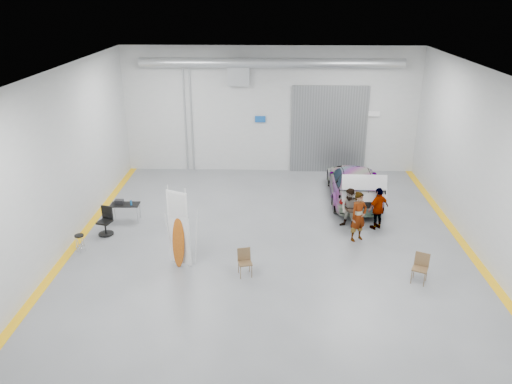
{
  "coord_description": "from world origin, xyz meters",
  "views": [
    {
      "loc": [
        -0.03,
        -15.43,
        8.34
      ],
      "look_at": [
        -0.51,
        1.37,
        1.5
      ],
      "focal_mm": 35.0,
      "sensor_mm": 36.0,
      "label": 1
    }
  ],
  "objects_px": {
    "folding_chair_near": "(245,268)",
    "person_b": "(350,209)",
    "person_a": "(359,216)",
    "work_table": "(124,204)",
    "folding_chair_far": "(419,274)",
    "office_chair": "(105,223)",
    "shop_stool": "(80,243)",
    "surfboard_display": "(181,235)",
    "sedan_car": "(354,183)",
    "person_c": "(378,208)"
  },
  "relations": [
    {
      "from": "person_a",
      "to": "surfboard_display",
      "type": "relative_size",
      "value": 0.67
    },
    {
      "from": "person_c",
      "to": "shop_stool",
      "type": "xyz_separation_m",
      "value": [
        -10.47,
        -2.11,
        -0.5
      ]
    },
    {
      "from": "person_b",
      "to": "person_a",
      "type": "bearing_deg",
      "value": -46.34
    },
    {
      "from": "person_b",
      "to": "surfboard_display",
      "type": "height_order",
      "value": "surfboard_display"
    },
    {
      "from": "sedan_car",
      "to": "person_a",
      "type": "distance_m",
      "value": 3.78
    },
    {
      "from": "shop_stool",
      "to": "folding_chair_far",
      "type": "bearing_deg",
      "value": -8.24
    },
    {
      "from": "work_table",
      "to": "office_chair",
      "type": "distance_m",
      "value": 1.26
    },
    {
      "from": "sedan_car",
      "to": "shop_stool",
      "type": "xyz_separation_m",
      "value": [
        -10.01,
        -4.92,
        -0.41
      ]
    },
    {
      "from": "sedan_car",
      "to": "shop_stool",
      "type": "relative_size",
      "value": 7.87
    },
    {
      "from": "person_a",
      "to": "work_table",
      "type": "height_order",
      "value": "person_a"
    },
    {
      "from": "person_a",
      "to": "shop_stool",
      "type": "relative_size",
      "value": 2.88
    },
    {
      "from": "folding_chair_near",
      "to": "folding_chair_far",
      "type": "xyz_separation_m",
      "value": [
        5.34,
        -0.25,
        0.02
      ]
    },
    {
      "from": "person_c",
      "to": "office_chair",
      "type": "relative_size",
      "value": 1.58
    },
    {
      "from": "folding_chair_near",
      "to": "folding_chair_far",
      "type": "bearing_deg",
      "value": -16.14
    },
    {
      "from": "folding_chair_near",
      "to": "person_a",
      "type": "bearing_deg",
      "value": 19.4
    },
    {
      "from": "person_a",
      "to": "shop_stool",
      "type": "bearing_deg",
      "value": 154.93
    },
    {
      "from": "person_a",
      "to": "sedan_car",
      "type": "bearing_deg",
      "value": 51.6
    },
    {
      "from": "person_b",
      "to": "surfboard_display",
      "type": "xyz_separation_m",
      "value": [
        -5.78,
        -2.97,
        0.33
      ]
    },
    {
      "from": "person_c",
      "to": "folding_chair_near",
      "type": "bearing_deg",
      "value": 2.96
    },
    {
      "from": "sedan_car",
      "to": "person_b",
      "type": "relative_size",
      "value": 3.18
    },
    {
      "from": "person_a",
      "to": "office_chair",
      "type": "bearing_deg",
      "value": 146.78
    },
    {
      "from": "person_c",
      "to": "surfboard_display",
      "type": "height_order",
      "value": "surfboard_display"
    },
    {
      "from": "folding_chair_far",
      "to": "folding_chair_near",
      "type": "bearing_deg",
      "value": -156.54
    },
    {
      "from": "work_table",
      "to": "office_chair",
      "type": "relative_size",
      "value": 1.06
    },
    {
      "from": "folding_chair_near",
      "to": "work_table",
      "type": "relative_size",
      "value": 0.79
    },
    {
      "from": "work_table",
      "to": "folding_chair_far",
      "type": "bearing_deg",
      "value": -22.08
    },
    {
      "from": "office_chair",
      "to": "sedan_car",
      "type": "bearing_deg",
      "value": 36.03
    },
    {
      "from": "person_a",
      "to": "folding_chair_far",
      "type": "xyz_separation_m",
      "value": [
        1.44,
        -2.76,
        -0.63
      ]
    },
    {
      "from": "person_b",
      "to": "sedan_car",
      "type": "bearing_deg",
      "value": 113.06
    },
    {
      "from": "person_c",
      "to": "folding_chair_near",
      "type": "relative_size",
      "value": 1.89
    },
    {
      "from": "folding_chair_near",
      "to": "folding_chair_far",
      "type": "height_order",
      "value": "folding_chair_far"
    },
    {
      "from": "person_b",
      "to": "office_chair",
      "type": "xyz_separation_m",
      "value": [
        -8.98,
        -0.75,
        -0.33
      ]
    },
    {
      "from": "folding_chair_far",
      "to": "office_chair",
      "type": "xyz_separation_m",
      "value": [
        -10.57,
        2.96,
        0.17
      ]
    },
    {
      "from": "folding_chair_far",
      "to": "work_table",
      "type": "distance_m",
      "value": 11.03
    },
    {
      "from": "person_c",
      "to": "shop_stool",
      "type": "bearing_deg",
      "value": -21.6
    },
    {
      "from": "folding_chair_near",
      "to": "person_b",
      "type": "bearing_deg",
      "value": 29.34
    },
    {
      "from": "surfboard_display",
      "to": "folding_chair_near",
      "type": "bearing_deg",
      "value": 10.68
    },
    {
      "from": "person_b",
      "to": "folding_chair_near",
      "type": "relative_size",
      "value": 1.81
    },
    {
      "from": "folding_chair_far",
      "to": "work_table",
      "type": "height_order",
      "value": "folding_chair_far"
    },
    {
      "from": "person_b",
      "to": "surfboard_display",
      "type": "relative_size",
      "value": 0.57
    },
    {
      "from": "shop_stool",
      "to": "work_table",
      "type": "relative_size",
      "value": 0.58
    },
    {
      "from": "person_a",
      "to": "person_b",
      "type": "xyz_separation_m",
      "value": [
        -0.15,
        0.95,
        -0.13
      ]
    },
    {
      "from": "person_c",
      "to": "folding_chair_near",
      "type": "height_order",
      "value": "person_c"
    },
    {
      "from": "work_table",
      "to": "shop_stool",
      "type": "bearing_deg",
      "value": -107.83
    },
    {
      "from": "sedan_car",
      "to": "surfboard_display",
      "type": "relative_size",
      "value": 1.82
    },
    {
      "from": "surfboard_display",
      "to": "shop_stool",
      "type": "bearing_deg",
      "value": -168.73
    },
    {
      "from": "person_b",
      "to": "shop_stool",
      "type": "bearing_deg",
      "value": -132.77
    },
    {
      "from": "work_table",
      "to": "person_c",
      "type": "bearing_deg",
      "value": -2.55
    },
    {
      "from": "person_c",
      "to": "work_table",
      "type": "xyz_separation_m",
      "value": [
        -9.65,
        0.43,
        -0.13
      ]
    },
    {
      "from": "folding_chair_near",
      "to": "work_table",
      "type": "bearing_deg",
      "value": 127.87
    }
  ]
}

